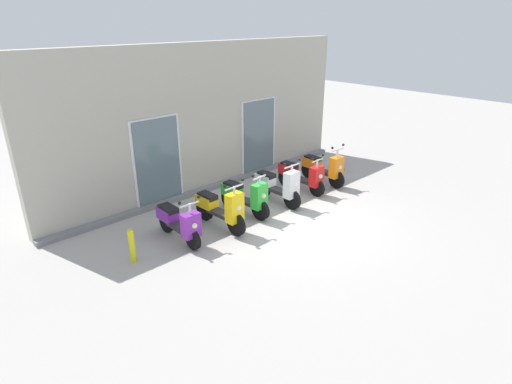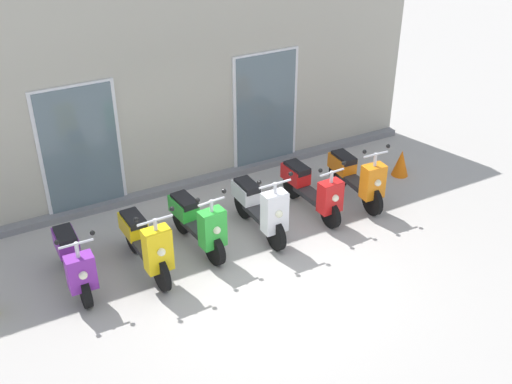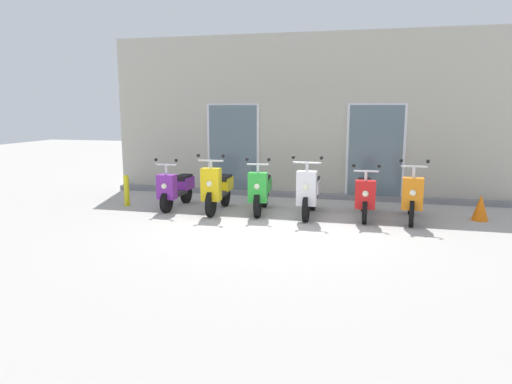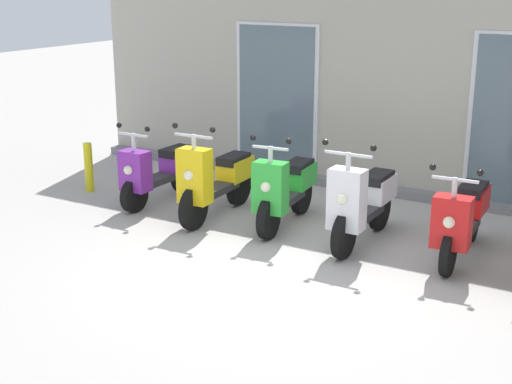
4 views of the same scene
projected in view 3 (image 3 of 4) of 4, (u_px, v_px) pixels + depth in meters
The scene contains 10 objects.
ground_plane at pixel (277, 225), 9.01m from camera, with size 40.00×40.00×0.00m, color #A8A39E.
storefront_facade at pixel (303, 119), 11.70m from camera, with size 9.83×0.50×3.96m.
scooter_purple at pixel (176, 188), 10.55m from camera, with size 0.53×1.50×1.15m.
scooter_yellow at pixel (218, 188), 10.12m from camera, with size 0.59×1.65×1.28m.
scooter_green at pixel (261, 190), 10.07m from camera, with size 0.51×1.54×1.21m.
scooter_white at pixel (310, 192), 9.70m from camera, with size 0.62×1.59×1.29m.
scooter_red at pixel (364, 195), 9.60m from camera, with size 0.53×1.60×1.15m.
scooter_orange at pixel (412, 196), 9.32m from camera, with size 0.54×1.60×1.27m.
traffic_cone at pixel (481, 207), 9.37m from camera, with size 0.32×0.32×0.52m, color orange.
curb_bollard at pixel (127, 191), 10.74m from camera, with size 0.12×0.12×0.70m, color yellow.
Camera 3 is at (1.75, -8.59, 2.21)m, focal length 33.35 mm.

